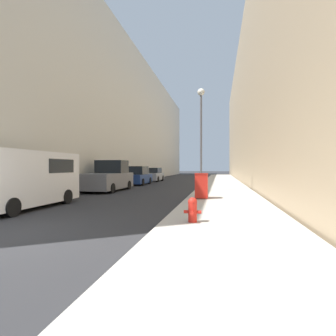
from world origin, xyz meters
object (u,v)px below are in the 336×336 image
(lamppost, at_px, (201,124))
(pickup_truck, at_px, (108,178))
(fire_hydrant, at_px, (193,209))
(white_van, at_px, (25,177))
(parked_sedan_near, at_px, (137,176))
(parked_sedan_far, at_px, (153,175))
(trash_bin, at_px, (202,185))

(lamppost, xyz_separation_m, pickup_truck, (-6.48, 0.33, -3.51))
(fire_hydrant, bearing_deg, white_van, 164.04)
(fire_hydrant, relative_size, pickup_truck, 0.14)
(fire_hydrant, height_order, parked_sedan_near, parked_sedan_near)
(pickup_truck, bearing_deg, parked_sedan_far, 89.43)
(fire_hydrant, xyz_separation_m, white_van, (-6.91, 1.98, 0.76))
(white_van, bearing_deg, parked_sedan_near, 89.65)
(lamppost, bearing_deg, parked_sedan_far, 116.73)
(white_van, distance_m, parked_sedan_far, 20.24)
(trash_bin, distance_m, parked_sedan_near, 12.71)
(parked_sedan_near, bearing_deg, pickup_truck, -90.78)
(trash_bin, relative_size, pickup_truck, 0.25)
(trash_bin, distance_m, lamppost, 5.47)
(white_van, relative_size, pickup_truck, 1.04)
(trash_bin, relative_size, white_van, 0.24)
(pickup_truck, xyz_separation_m, parked_sedan_far, (0.12, 12.29, -0.16))
(lamppost, distance_m, pickup_truck, 7.38)
(white_van, bearing_deg, fire_hydrant, -15.96)
(pickup_truck, xyz_separation_m, parked_sedan_near, (0.09, 6.40, -0.11))
(pickup_truck, distance_m, parked_sedan_near, 6.40)
(pickup_truck, relative_size, parked_sedan_far, 1.19)
(trash_bin, relative_size, parked_sedan_near, 0.30)
(fire_hydrant, height_order, parked_sedan_far, parked_sedan_far)
(parked_sedan_far, bearing_deg, fire_hydrant, -73.01)
(fire_hydrant, height_order, trash_bin, trash_bin)
(trash_bin, height_order, parked_sedan_far, parked_sedan_far)
(lamppost, distance_m, white_van, 10.48)
(parked_sedan_near, relative_size, parked_sedan_far, 1.00)
(fire_hydrant, bearing_deg, pickup_truck, 124.87)
(trash_bin, bearing_deg, parked_sedan_near, 121.82)
(pickup_truck, relative_size, parked_sedan_near, 1.19)
(trash_bin, xyz_separation_m, white_van, (-6.79, -3.54, 0.49))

